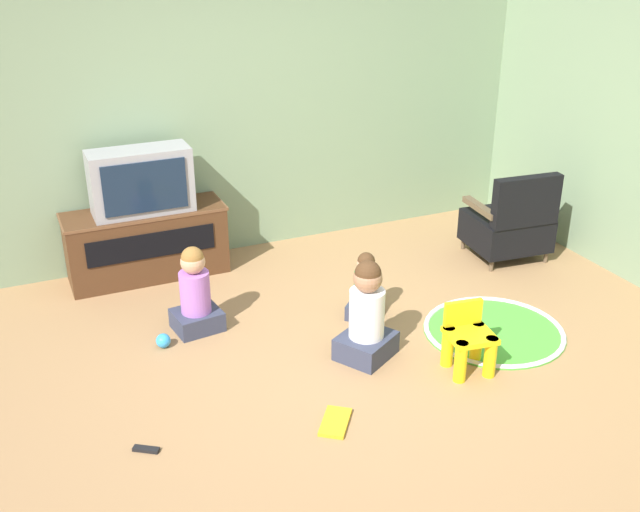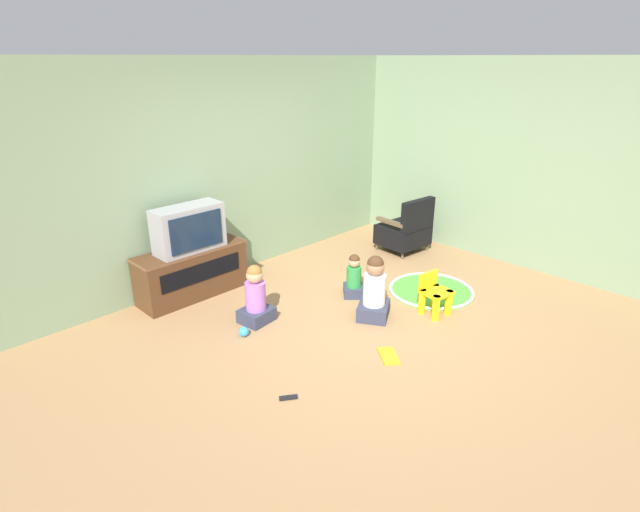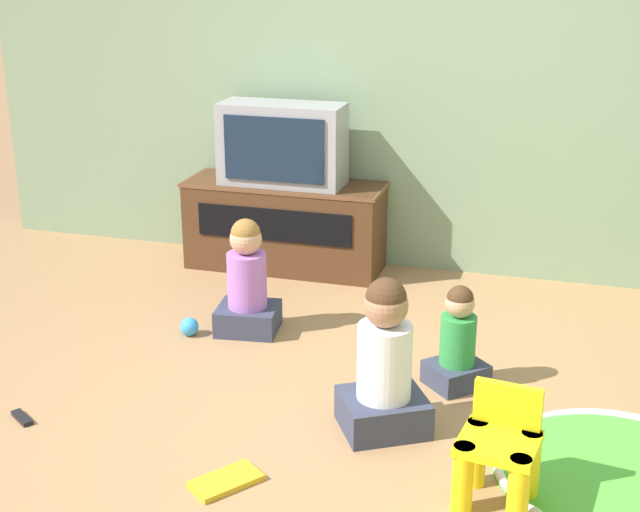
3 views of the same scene
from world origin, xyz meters
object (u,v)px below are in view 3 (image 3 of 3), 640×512
Objects in this scene: child_watching_right at (247,283)px; child_watching_center at (384,366)px; television at (282,144)px; yellow_kid_chair at (498,456)px; remote_control at (22,418)px; book at (226,481)px; toy_ball at (189,327)px; tv_cabinet at (285,224)px; child_watching_left at (458,343)px.

child_watching_center is at bearing -48.22° from child_watching_right.
television is at bearing 90.07° from child_watching_center.
yellow_kid_chair reaches higher than remote_control.
book is at bearing -79.94° from child_watching_right.
toy_ball is at bearing 66.37° from book.
child_watching_center is at bearing -132.21° from remote_control.
toy_ball is at bearing -97.70° from tv_cabinet.
tv_cabinet reaches higher than child_watching_left.
television is 2.49× the size of book.
child_watching_left is 1.50m from toy_ball.
child_watching_right is 1.39m from remote_control.
book is at bearing -156.97° from remote_control.
tv_cabinet is at bearing 49.60° from book.
child_watching_right is 2.05× the size of book.
tv_cabinet reaches higher than toy_ball.
television is (0.00, -0.03, 0.53)m from tv_cabinet.
tv_cabinet is at bearing -68.70° from remote_control.
child_watching_center is at bearing -161.50° from child_watching_left.
remote_control is (-1.57, -0.38, -0.30)m from child_watching_center.
yellow_kid_chair is 2.12m from remote_control.
television reaches higher than yellow_kid_chair.
television is at bearing 133.70° from yellow_kid_chair.
television is 1.52× the size of child_watching_left.
tv_cabinet is 2.86× the size of yellow_kid_chair.
yellow_kid_chair is 1.92m from child_watching_right.
television is at bearing 82.09° from toy_ball.
child_watching_left is at bearing -22.14° from child_watching_right.
yellow_kid_chair is at bearing -54.22° from television.
book is (0.72, -1.26, -0.04)m from toy_ball.
remote_control is (-0.51, -2.20, -0.82)m from television.
toy_ball is 0.68× the size of remote_control.
child_watching_right is (-1.19, 0.32, 0.06)m from child_watching_left.
child_watching_center is 1.42m from toy_ball.
child_watching_left is at bearing -6.48° from toy_ball.
tv_cabinet is 8.65× the size of remote_control.
yellow_kid_chair is at bearing -117.76° from child_watching_left.
book is at bearing -160.81° from child_watching_center.
child_watching_center reaches higher than child_watching_right.
child_watching_left is 1.64× the size of book.
television is 1.10× the size of child_watching_center.
yellow_kid_chair is (1.60, -2.22, -0.63)m from television.
child_watching_right is (-1.48, 1.23, 0.08)m from yellow_kid_chair.
child_watching_center is 1.10× the size of child_watching_right.
tv_cabinet is at bearing 89.41° from child_watching_left.
child_watching_right is 1.50m from book.
child_watching_center is at bearing -59.94° from tv_cabinet.
toy_ball is 0.32× the size of book.
child_watching_center is 4.76× the size of remote_control.
television reaches higher than child_watching_left.
child_watching_center is at bearing -3.80° from book.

